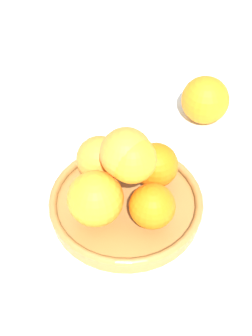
# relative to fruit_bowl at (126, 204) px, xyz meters

# --- Properties ---
(ground_plane) EXTENTS (4.00, 4.00, 0.00)m
(ground_plane) POSITION_rel_fruit_bowl_xyz_m (0.00, 0.00, -0.01)
(ground_plane) COLOR silver
(fruit_bowl) EXTENTS (0.23, 0.23, 0.03)m
(fruit_bowl) POSITION_rel_fruit_bowl_xyz_m (0.00, 0.00, 0.00)
(fruit_bowl) COLOR #A57238
(fruit_bowl) RESTS_ON ground_plane
(orange_pile) EXTENTS (0.17, 0.17, 0.13)m
(orange_pile) POSITION_rel_fruit_bowl_xyz_m (0.00, 0.00, 0.07)
(orange_pile) COLOR orange
(orange_pile) RESTS_ON fruit_bowl
(stray_orange) EXTENTS (0.08, 0.08, 0.08)m
(stray_orange) POSITION_rel_fruit_bowl_xyz_m (-0.06, -0.24, 0.03)
(stray_orange) COLOR orange
(stray_orange) RESTS_ON ground_plane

